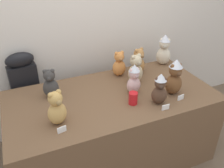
{
  "coord_description": "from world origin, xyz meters",
  "views": [
    {
      "loc": [
        -0.75,
        -1.5,
        1.99
      ],
      "look_at": [
        0.0,
        0.25,
        0.89
      ],
      "focal_mm": 38.9,
      "sensor_mm": 36.0,
      "label": 1
    }
  ],
  "objects_px": {
    "instrument_case": "(28,99)",
    "teddy_bear_sand": "(136,69)",
    "teddy_bear_caramel": "(138,62)",
    "party_cup_red": "(133,98)",
    "teddy_bear_ginger": "(119,64)",
    "display_table": "(112,127)",
    "teddy_bear_charcoal": "(50,84)",
    "teddy_bear_cream": "(164,50)",
    "teddy_bear_chestnut": "(174,77)",
    "teddy_bear_cocoa": "(160,89)",
    "teddy_bear_honey": "(57,109)",
    "teddy_bear_blush": "(134,79)"
  },
  "relations": [
    {
      "from": "teddy_bear_chestnut",
      "to": "instrument_case",
      "type": "bearing_deg",
      "value": 146.9
    },
    {
      "from": "teddy_bear_cocoa",
      "to": "teddy_bear_honey",
      "type": "distance_m",
      "value": 0.87
    },
    {
      "from": "teddy_bear_charcoal",
      "to": "party_cup_red",
      "type": "relative_size",
      "value": 2.54
    },
    {
      "from": "teddy_bear_cream",
      "to": "instrument_case",
      "type": "bearing_deg",
      "value": -158.14
    },
    {
      "from": "teddy_bear_chestnut",
      "to": "teddy_bear_honey",
      "type": "relative_size",
      "value": 1.19
    },
    {
      "from": "teddy_bear_charcoal",
      "to": "party_cup_red",
      "type": "xyz_separation_m",
      "value": [
        0.63,
        -0.4,
        -0.07
      ]
    },
    {
      "from": "teddy_bear_cocoa",
      "to": "teddy_bear_chestnut",
      "type": "bearing_deg",
      "value": 47.9
    },
    {
      "from": "instrument_case",
      "to": "teddy_bear_charcoal",
      "type": "height_order",
      "value": "instrument_case"
    },
    {
      "from": "display_table",
      "to": "teddy_bear_blush",
      "type": "bearing_deg",
      "value": -10.72
    },
    {
      "from": "teddy_bear_charcoal",
      "to": "teddy_bear_cocoa",
      "type": "height_order",
      "value": "teddy_bear_cocoa"
    },
    {
      "from": "instrument_case",
      "to": "teddy_bear_sand",
      "type": "relative_size",
      "value": 3.55
    },
    {
      "from": "teddy_bear_cream",
      "to": "teddy_bear_caramel",
      "type": "bearing_deg",
      "value": -135.81
    },
    {
      "from": "teddy_bear_cream",
      "to": "teddy_bear_sand",
      "type": "distance_m",
      "value": 0.56
    },
    {
      "from": "teddy_bear_cocoa",
      "to": "teddy_bear_blush",
      "type": "distance_m",
      "value": 0.27
    },
    {
      "from": "teddy_bear_ginger",
      "to": "party_cup_red",
      "type": "xyz_separation_m",
      "value": [
        -0.11,
        -0.53,
        -0.07
      ]
    },
    {
      "from": "teddy_bear_cream",
      "to": "teddy_bear_chestnut",
      "type": "relative_size",
      "value": 1.02
    },
    {
      "from": "teddy_bear_chestnut",
      "to": "teddy_bear_caramel",
      "type": "distance_m",
      "value": 0.5
    },
    {
      "from": "teddy_bear_cream",
      "to": "teddy_bear_cocoa",
      "type": "bearing_deg",
      "value": -95.87
    },
    {
      "from": "teddy_bear_caramel",
      "to": "teddy_bear_honey",
      "type": "height_order",
      "value": "teddy_bear_honey"
    },
    {
      "from": "display_table",
      "to": "teddy_bear_charcoal",
      "type": "distance_m",
      "value": 0.76
    },
    {
      "from": "display_table",
      "to": "teddy_bear_blush",
      "type": "height_order",
      "value": "teddy_bear_blush"
    },
    {
      "from": "teddy_bear_ginger",
      "to": "teddy_bear_caramel",
      "type": "xyz_separation_m",
      "value": [
        0.21,
        -0.04,
        0.01
      ]
    },
    {
      "from": "display_table",
      "to": "teddy_bear_ginger",
      "type": "distance_m",
      "value": 0.65
    },
    {
      "from": "teddy_bear_sand",
      "to": "teddy_bear_cocoa",
      "type": "bearing_deg",
      "value": -99.77
    },
    {
      "from": "teddy_bear_cocoa",
      "to": "teddy_bear_honey",
      "type": "height_order",
      "value": "same"
    },
    {
      "from": "teddy_bear_charcoal",
      "to": "teddy_bear_ginger",
      "type": "relative_size",
      "value": 1.01
    },
    {
      "from": "display_table",
      "to": "teddy_bear_sand",
      "type": "bearing_deg",
      "value": 23.62
    },
    {
      "from": "teddy_bear_cream",
      "to": "display_table",
      "type": "bearing_deg",
      "value": -124.18
    },
    {
      "from": "display_table",
      "to": "teddy_bear_chestnut",
      "type": "bearing_deg",
      "value": -19.68
    },
    {
      "from": "teddy_bear_caramel",
      "to": "party_cup_red",
      "type": "distance_m",
      "value": 0.59
    },
    {
      "from": "teddy_bear_charcoal",
      "to": "teddy_bear_honey",
      "type": "height_order",
      "value": "teddy_bear_honey"
    },
    {
      "from": "teddy_bear_chestnut",
      "to": "teddy_bear_caramel",
      "type": "relative_size",
      "value": 1.2
    },
    {
      "from": "teddy_bear_cream",
      "to": "teddy_bear_blush",
      "type": "height_order",
      "value": "teddy_bear_cream"
    },
    {
      "from": "instrument_case",
      "to": "teddy_bear_honey",
      "type": "relative_size",
      "value": 3.7
    },
    {
      "from": "teddy_bear_cocoa",
      "to": "party_cup_red",
      "type": "bearing_deg",
      "value": -176.05
    },
    {
      "from": "teddy_bear_sand",
      "to": "teddy_bear_chestnut",
      "type": "xyz_separation_m",
      "value": [
        0.22,
        -0.33,
        0.03
      ]
    },
    {
      "from": "display_table",
      "to": "teddy_bear_caramel",
      "type": "xyz_separation_m",
      "value": [
        0.43,
        0.29,
        0.52
      ]
    },
    {
      "from": "teddy_bear_charcoal",
      "to": "party_cup_red",
      "type": "bearing_deg",
      "value": -17.13
    },
    {
      "from": "teddy_bear_cream",
      "to": "teddy_bear_chestnut",
      "type": "distance_m",
      "value": 0.64
    },
    {
      "from": "instrument_case",
      "to": "teddy_bear_sand",
      "type": "xyz_separation_m",
      "value": [
        1.04,
        -0.48,
        0.37
      ]
    },
    {
      "from": "teddy_bear_cream",
      "to": "teddy_bear_caramel",
      "type": "xyz_separation_m",
      "value": [
        -0.38,
        -0.09,
        -0.04
      ]
    },
    {
      "from": "teddy_bear_blush",
      "to": "teddy_bear_caramel",
      "type": "relative_size",
      "value": 1.01
    },
    {
      "from": "teddy_bear_blush",
      "to": "teddy_bear_ginger",
      "type": "bearing_deg",
      "value": 81.6
    },
    {
      "from": "teddy_bear_cream",
      "to": "teddy_bear_charcoal",
      "type": "height_order",
      "value": "teddy_bear_cream"
    },
    {
      "from": "teddy_bear_honey",
      "to": "teddy_bear_blush",
      "type": "bearing_deg",
      "value": -6.66
    },
    {
      "from": "teddy_bear_sand",
      "to": "party_cup_red",
      "type": "height_order",
      "value": "teddy_bear_sand"
    },
    {
      "from": "display_table",
      "to": "teddy_bear_ginger",
      "type": "relative_size",
      "value": 7.01
    },
    {
      "from": "teddy_bear_caramel",
      "to": "teddy_bear_cream",
      "type": "bearing_deg",
      "value": -0.93
    },
    {
      "from": "display_table",
      "to": "party_cup_red",
      "type": "height_order",
      "value": "party_cup_red"
    },
    {
      "from": "teddy_bear_cocoa",
      "to": "teddy_bear_blush",
      "type": "relative_size",
      "value": 1.0
    }
  ]
}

